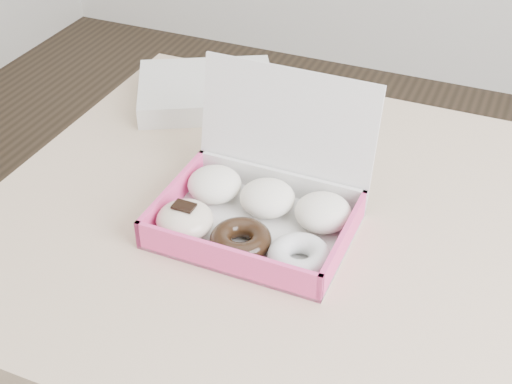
% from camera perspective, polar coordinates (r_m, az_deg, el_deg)
% --- Properties ---
extents(table, '(1.20, 0.80, 0.75)m').
position_cam_1_polar(table, '(1.07, 10.52, -7.02)').
color(table, tan).
rests_on(table, ground).
extents(donut_box, '(0.27, 0.24, 0.20)m').
position_cam_1_polar(donut_box, '(1.01, 0.10, -1.23)').
color(donut_box, silver).
rests_on(donut_box, table).
extents(newspapers, '(0.31, 0.29, 0.04)m').
position_cam_1_polar(newspapers, '(1.33, -3.97, 8.11)').
color(newspapers, white).
rests_on(newspapers, table).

